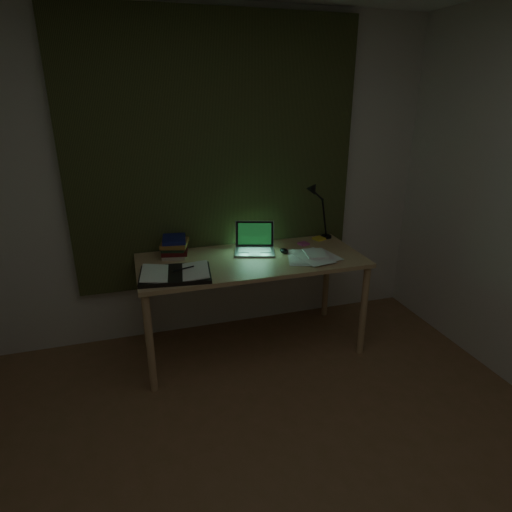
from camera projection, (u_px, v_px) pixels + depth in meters
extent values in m
cube|color=silver|center=(216.00, 182.00, 3.33)|extent=(3.50, 0.00, 2.50)
cube|color=#33381C|center=(216.00, 157.00, 3.23)|extent=(2.20, 0.06, 2.00)
ellipsoid|color=black|center=(284.00, 251.00, 3.26)|extent=(0.07, 0.09, 0.03)
cube|color=yellow|center=(319.00, 239.00, 3.57)|extent=(0.11, 0.11, 0.02)
cube|color=#CB4F96|center=(304.00, 244.00, 3.45)|extent=(0.09, 0.09, 0.02)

